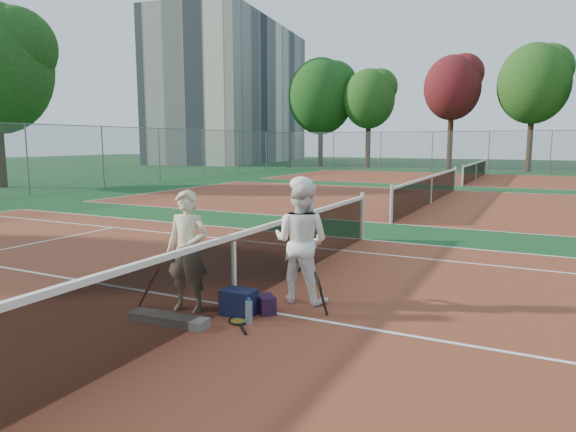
{
  "coord_description": "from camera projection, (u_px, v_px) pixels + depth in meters",
  "views": [
    {
      "loc": [
        3.72,
        -5.77,
        2.26
      ],
      "look_at": [
        0.0,
        1.65,
        1.05
      ],
      "focal_mm": 32.0,
      "sensor_mm": 36.0,
      "label": 1
    }
  ],
  "objects": [
    {
      "name": "ground",
      "position": [
        234.0,
        307.0,
        7.08
      ],
      "size": [
        130.0,
        130.0,
        0.0
      ],
      "primitive_type": "plane",
      "color": "#103D1B",
      "rests_on": "ground"
    },
    {
      "name": "court_main",
      "position": [
        234.0,
        306.0,
        7.08
      ],
      "size": [
        23.77,
        10.97,
        0.01
      ],
      "primitive_type": "cube",
      "color": "brown",
      "rests_on": "ground"
    },
    {
      "name": "court_far_a",
      "position": [
        431.0,
        203.0,
        19.02
      ],
      "size": [
        23.77,
        10.97,
        0.01
      ],
      "primitive_type": "cube",
      "color": "brown",
      "rests_on": "ground"
    },
    {
      "name": "court_far_b",
      "position": [
        476.0,
        179.0,
        30.97
      ],
      "size": [
        23.77,
        10.97,
        0.01
      ],
      "primitive_type": "cube",
      "color": "brown",
      "rests_on": "ground"
    },
    {
      "name": "net_main",
      "position": [
        234.0,
        271.0,
        7.0
      ],
      "size": [
        0.1,
        10.98,
        1.02
      ],
      "primitive_type": null,
      "color": "black",
      "rests_on": "ground"
    },
    {
      "name": "net_far_a",
      "position": [
        431.0,
        189.0,
        18.95
      ],
      "size": [
        0.1,
        10.98,
        1.02
      ],
      "primitive_type": null,
      "color": "black",
      "rests_on": "ground"
    },
    {
      "name": "net_far_b",
      "position": [
        476.0,
        171.0,
        30.9
      ],
      "size": [
        0.1,
        10.98,
        1.02
      ],
      "primitive_type": null,
      "color": "black",
      "rests_on": "ground"
    },
    {
      "name": "fence_back",
      "position": [
        489.0,
        152.0,
        36.95
      ],
      "size": [
        32.0,
        0.06,
        3.0
      ],
      "primitive_type": null,
      "color": "slate",
      "rests_on": "ground"
    },
    {
      "name": "apartment_block",
      "position": [
        234.0,
        94.0,
        57.34
      ],
      "size": [
        12.96,
        23.18,
        15.0
      ],
      "primitive_type": "cube",
      "rotation": [
        0.0,
        0.0,
        0.14
      ],
      "color": "beige",
      "rests_on": "ground"
    },
    {
      "name": "player_a",
      "position": [
        188.0,
        251.0,
        6.82
      ],
      "size": [
        0.65,
        0.48,
        1.63
      ],
      "primitive_type": "imported",
      "rotation": [
        0.0,
        0.0,
        0.17
      ],
      "color": "beige",
      "rests_on": "ground"
    },
    {
      "name": "player_b",
      "position": [
        301.0,
        242.0,
        7.23
      ],
      "size": [
        0.84,
        0.66,
        1.72
      ],
      "primitive_type": "imported",
      "rotation": [
        0.0,
        0.0,
        3.13
      ],
      "color": "white",
      "rests_on": "ground"
    },
    {
      "name": "racket_red",
      "position": [
        154.0,
        288.0,
        7.01
      ],
      "size": [
        0.39,
        0.38,
        0.54
      ],
      "primitive_type": null,
      "rotation": [
        0.0,
        0.0,
        0.45
      ],
      "color": "maroon",
      "rests_on": "ground"
    },
    {
      "name": "racket_black_held",
      "position": [
        318.0,
        294.0,
        6.67
      ],
      "size": [
        0.31,
        0.33,
        0.59
      ],
      "primitive_type": null,
      "rotation": [
        0.0,
        0.0,
        3.74
      ],
      "color": "black",
      "rests_on": "ground"
    },
    {
      "name": "racket_spare",
      "position": [
        238.0,
        321.0,
        6.46
      ],
      "size": [
        0.61,
        0.62,
        0.03
      ],
      "primitive_type": null,
      "rotation": [
        0.0,
        0.0,
        2.33
      ],
      "color": "black",
      "rests_on": "ground"
    },
    {
      "name": "sports_bag_navy",
      "position": [
        239.0,
        302.0,
        6.71
      ],
      "size": [
        0.44,
        0.3,
        0.34
      ],
      "primitive_type": "cube",
      "rotation": [
        0.0,
        0.0,
        0.02
      ],
      "color": "black",
      "rests_on": "ground"
    },
    {
      "name": "sports_bag_purple",
      "position": [
        266.0,
        304.0,
        6.79
      ],
      "size": [
        0.35,
        0.35,
        0.24
      ],
      "primitive_type": "cube",
      "rotation": [
        0.0,
        0.0,
        -0.76
      ],
      "color": "black",
      "rests_on": "ground"
    },
    {
      "name": "net_cover_canvas",
      "position": [
        168.0,
        319.0,
        6.4
      ],
      "size": [
        1.09,
        0.32,
        0.11
      ],
      "primitive_type": "cube",
      "rotation": [
        0.0,
        0.0,
        0.06
      ],
      "color": "#625D58",
      "rests_on": "ground"
    },
    {
      "name": "water_bottle",
      "position": [
        249.0,
        313.0,
        6.37
      ],
      "size": [
        0.09,
        0.09,
        0.3
      ],
      "primitive_type": "cylinder",
      "color": "silver",
      "rests_on": "ground"
    },
    {
      "name": "tree_back_0",
      "position": [
        321.0,
        96.0,
        46.03
      ],
      "size": [
        5.9,
        5.9,
        9.67
      ],
      "color": "#382314",
      "rests_on": "ground"
    },
    {
      "name": "tree_back_1",
      "position": [
        369.0,
        99.0,
        43.96
      ],
      "size": [
        4.41,
        4.41,
        8.42
      ],
      "color": "#382314",
      "rests_on": "ground"
    },
    {
      "name": "tree_back_maroon",
      "position": [
        452.0,
        88.0,
        40.79
      ],
      "size": [
        4.45,
        4.45,
        9.06
      ],
      "color": "#382314",
      "rests_on": "ground"
    },
    {
      "name": "tree_back_3",
      "position": [
        534.0,
        84.0,
        38.04
      ],
      "size": [
        5.15,
        5.15,
        9.47
      ],
      "color": "#382314",
      "rests_on": "ground"
    }
  ]
}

